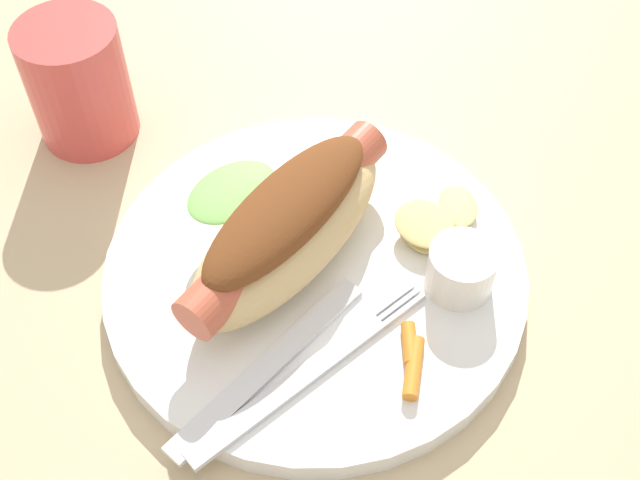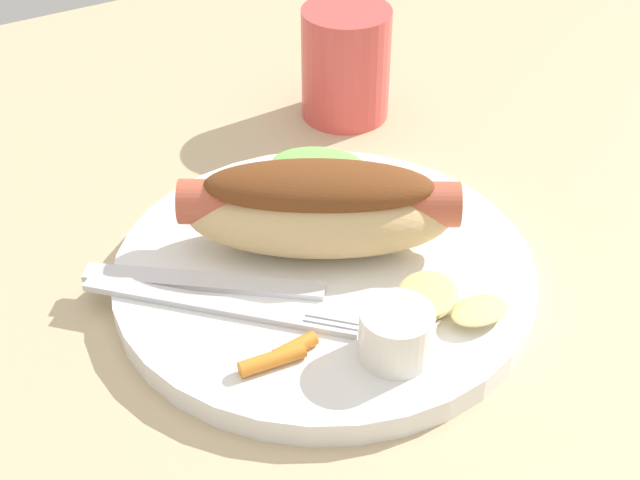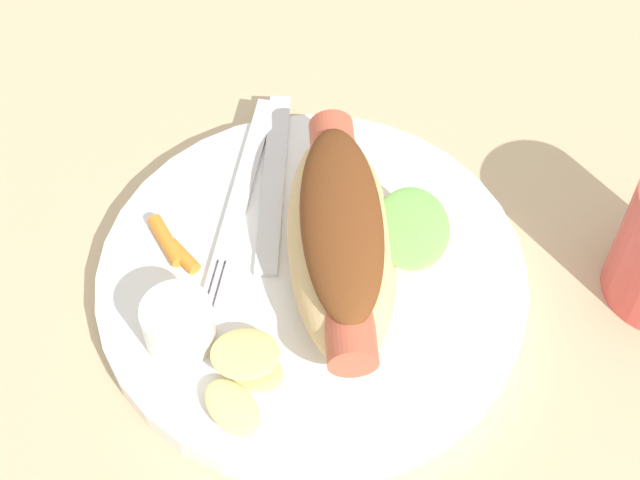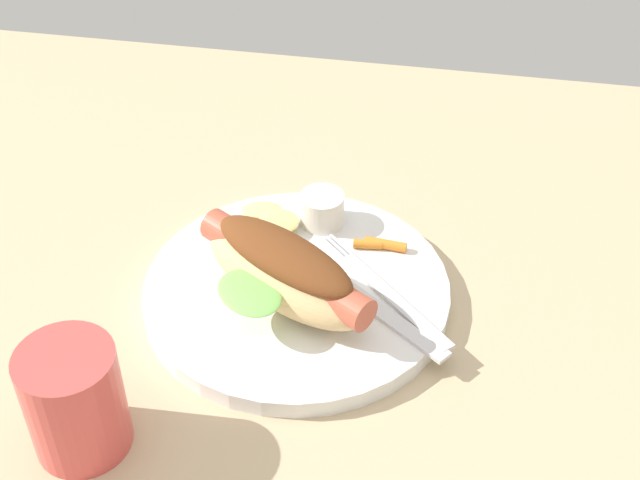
% 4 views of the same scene
% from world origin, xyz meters
% --- Properties ---
extents(ground_plane, '(1.20, 0.90, 0.02)m').
position_xyz_m(ground_plane, '(0.00, 0.00, -0.01)').
color(ground_plane, tan).
extents(plate, '(0.26, 0.26, 0.02)m').
position_xyz_m(plate, '(-0.01, -0.03, 0.01)').
color(plate, white).
rests_on(plate, ground_plane).
extents(hot_dog, '(0.17, 0.14, 0.06)m').
position_xyz_m(hot_dog, '(0.00, -0.01, 0.05)').
color(hot_dog, '#DBB77A').
rests_on(hot_dog, plate).
extents(sauce_ramekin, '(0.04, 0.04, 0.03)m').
position_xyz_m(sauce_ramekin, '(-0.01, -0.11, 0.03)').
color(sauce_ramekin, white).
rests_on(sauce_ramekin, plate).
extents(fork, '(0.13, 0.12, 0.00)m').
position_xyz_m(fork, '(-0.08, -0.03, 0.02)').
color(fork, silver).
rests_on(fork, plate).
extents(knife, '(0.12, 0.10, 0.00)m').
position_xyz_m(knife, '(-0.08, -0.01, 0.02)').
color(knife, silver).
rests_on(knife, plate).
extents(chips_pile, '(0.07, 0.06, 0.02)m').
position_xyz_m(chips_pile, '(0.03, -0.10, 0.02)').
color(chips_pile, '#E0C97C').
rests_on(chips_pile, plate).
extents(carrot_garnish, '(0.05, 0.01, 0.01)m').
position_xyz_m(carrot_garnish, '(-0.07, -0.09, 0.02)').
color(carrot_garnish, orange).
rests_on(carrot_garnish, plate).
extents(drinking_cup, '(0.07, 0.07, 0.09)m').
position_xyz_m(drinking_cup, '(0.11, 0.15, 0.04)').
color(drinking_cup, '#D84C47').
rests_on(drinking_cup, ground_plane).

